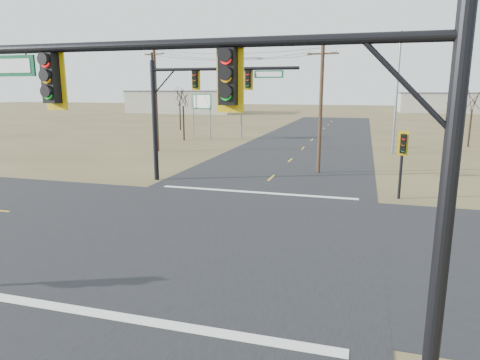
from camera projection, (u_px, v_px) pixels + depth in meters
name	position (u px, v px, depth m)	size (l,w,h in m)	color
ground	(214.00, 232.00, 18.68)	(320.00, 320.00, 0.00)	brown
road_ew	(214.00, 232.00, 18.68)	(160.00, 14.00, 0.02)	black
road_ns	(214.00, 232.00, 18.68)	(14.00, 160.00, 0.02)	black
stop_bar_near	(122.00, 317.00, 11.62)	(12.00, 0.40, 0.01)	silver
stop_bar_far	(256.00, 192.00, 25.72)	(12.00, 0.40, 0.01)	silver
mast_arm_near	(249.00, 122.00, 8.17)	(10.95, 0.43, 7.56)	black
mast_arm_far	(193.00, 96.00, 27.56)	(9.82, 0.47, 7.95)	black
pedestal_signal_ne	(403.00, 149.00, 23.64)	(0.57, 0.49, 3.87)	black
utility_pole_near	(321.00, 108.00, 30.91)	(2.24, 0.35, 9.17)	#4D3421
utility_pole_far	(156.00, 99.00, 41.93)	(2.36, 0.90, 10.01)	#4D3421
highway_sign	(201.00, 107.00, 52.64)	(2.88, 0.90, 5.57)	slate
streetlight_a	(394.00, 86.00, 40.40)	(3.19, 0.43, 11.40)	slate
streetlight_c	(243.00, 93.00, 53.50)	(2.80, 0.26, 10.09)	slate
bare_tree_a	(183.00, 98.00, 51.11)	(3.13, 3.13, 6.49)	black
bare_tree_b	(179.00, 93.00, 64.07)	(3.49, 3.49, 6.87)	black
bare_tree_c	(473.00, 100.00, 45.17)	(3.12, 3.12, 6.38)	black
warehouse_left	(185.00, 102.00, 113.54)	(28.00, 14.00, 5.50)	#A4A192
warehouse_mid	(439.00, 103.00, 114.75)	(20.00, 12.00, 5.00)	#A4A192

